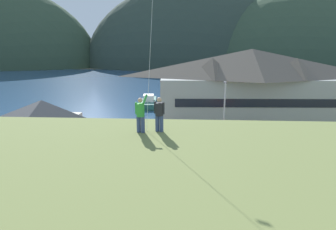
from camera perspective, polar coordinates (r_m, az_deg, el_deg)
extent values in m
plane|color=#66604C|center=(23.34, -0.45, -14.47)|extent=(600.00, 600.00, 0.00)
cube|color=slate|center=(27.80, 0.23, -9.45)|extent=(40.00, 20.00, 0.10)
cube|color=navy|center=(81.23, 2.30, 6.21)|extent=(360.00, 84.00, 0.03)
ellipsoid|color=#2D3D33|center=(141.26, 4.88, 9.52)|extent=(102.76, 55.57, 76.16)
ellipsoid|color=#334733|center=(142.29, 24.54, 8.35)|extent=(96.89, 55.02, 64.82)
cube|color=#999E99|center=(43.18, 15.67, 3.00)|extent=(25.50, 9.61, 6.47)
cube|color=black|center=(39.05, 17.27, 2.23)|extent=(21.37, 0.99, 1.10)
pyramid|color=#60564C|center=(42.54, 16.14, 9.83)|extent=(27.04, 10.53, 3.85)
pyramid|color=#60564C|center=(39.99, 8.69, 9.17)|extent=(4.90, 4.90, 2.69)
pyramid|color=#60564C|center=(43.01, 23.98, 8.47)|extent=(4.90, 4.90, 2.69)
cube|color=beige|center=(33.23, -23.11, -3.44)|extent=(6.54, 5.50, 3.58)
pyramid|color=#47474C|center=(32.57, -23.56, 1.12)|extent=(7.07, 6.04, 1.84)
cube|color=black|center=(31.21, -25.30, -5.81)|extent=(1.10, 0.10, 2.51)
cube|color=#70604C|center=(53.46, 0.28, 2.44)|extent=(3.20, 11.19, 0.70)
cube|color=#23564C|center=(52.44, -3.81, 2.29)|extent=(3.18, 8.32, 0.90)
cube|color=#33665B|center=(52.33, -3.82, 2.85)|extent=(3.08, 8.07, 0.16)
cube|color=silver|center=(51.61, -3.86, 3.41)|extent=(1.99, 2.57, 1.10)
cube|color=slate|center=(24.07, 11.82, -11.66)|extent=(4.35, 2.20, 0.80)
cube|color=#5B5B5F|center=(23.72, 11.55, -10.05)|extent=(2.25, 1.80, 0.70)
cube|color=black|center=(23.74, 11.55, -10.13)|extent=(2.29, 1.83, 0.32)
cylinder|color=black|center=(23.82, 15.58, -13.26)|extent=(0.66, 0.28, 0.64)
cylinder|color=black|center=(25.39, 14.32, -11.40)|extent=(0.66, 0.28, 0.64)
cylinder|color=black|center=(23.16, 8.95, -13.71)|extent=(0.66, 0.28, 0.64)
cylinder|color=black|center=(24.77, 8.12, -11.75)|extent=(0.66, 0.28, 0.64)
cylinder|color=black|center=(28.07, -27.60, -10.10)|extent=(0.64, 0.22, 0.64)
cylinder|color=black|center=(26.67, -29.62, -11.61)|extent=(0.64, 0.22, 0.64)
cube|color=#9EA3A8|center=(30.84, 23.93, -6.76)|extent=(4.28, 1.99, 0.80)
cube|color=gray|center=(30.54, 23.81, -5.45)|extent=(2.17, 1.69, 0.70)
cube|color=black|center=(30.55, 23.80, -5.52)|extent=(2.21, 1.73, 0.32)
cylinder|color=black|center=(30.77, 26.87, -7.93)|extent=(0.65, 0.25, 0.64)
cylinder|color=black|center=(32.31, 25.47, -6.75)|extent=(0.65, 0.25, 0.64)
cylinder|color=black|center=(29.68, 22.09, -8.21)|extent=(0.65, 0.25, 0.64)
cylinder|color=black|center=(31.27, 20.89, -6.96)|extent=(0.65, 0.25, 0.64)
cube|color=slate|center=(29.91, 9.70, -6.33)|extent=(4.27, 1.96, 0.80)
cube|color=#5B5B5F|center=(29.65, 9.47, -4.97)|extent=(2.16, 1.68, 0.70)
cube|color=black|center=(29.66, 9.46, -5.04)|extent=(2.20, 1.71, 0.32)
cylinder|color=black|center=(29.34, 12.47, -7.72)|extent=(0.65, 0.24, 0.64)
cylinder|color=black|center=(31.04, 12.08, -6.47)|extent=(0.65, 0.24, 0.64)
cylinder|color=black|center=(29.12, 7.09, -7.65)|extent=(0.65, 0.24, 0.64)
cylinder|color=black|center=(30.83, 7.00, -6.39)|extent=(0.65, 0.24, 0.64)
cube|color=#9EA3A8|center=(26.36, -19.84, -9.89)|extent=(4.24, 1.90, 0.80)
cube|color=gray|center=(26.14, -20.28, -8.35)|extent=(2.14, 1.65, 0.70)
cube|color=black|center=(26.15, -20.28, -8.42)|extent=(2.18, 1.68, 0.32)
cylinder|color=black|center=(25.24, -17.74, -11.81)|extent=(0.65, 0.24, 0.64)
cylinder|color=black|center=(26.78, -16.26, -10.15)|extent=(0.65, 0.24, 0.64)
cylinder|color=black|center=(26.36, -23.35, -11.18)|extent=(0.65, 0.24, 0.64)
cylinder|color=black|center=(27.84, -21.60, -9.64)|extent=(0.65, 0.24, 0.64)
cube|color=red|center=(24.49, 23.31, -12.11)|extent=(4.31, 2.07, 0.80)
cube|color=#B11A15|center=(24.12, 23.16, -10.54)|extent=(2.20, 1.74, 0.70)
cube|color=black|center=(24.14, 23.15, -10.61)|extent=(2.25, 1.77, 0.32)
cylinder|color=black|center=(24.50, 27.09, -13.56)|extent=(0.65, 0.26, 0.64)
cylinder|color=black|center=(25.96, 25.23, -11.78)|extent=(0.65, 0.26, 0.64)
cylinder|color=black|center=(23.40, 20.97, -14.23)|extent=(0.65, 0.26, 0.64)
cylinder|color=black|center=(24.92, 19.43, -12.29)|extent=(0.65, 0.26, 0.64)
cube|color=red|center=(28.56, -10.46, -7.38)|extent=(4.25, 1.91, 0.80)
cube|color=#B11A15|center=(28.33, -10.83, -5.95)|extent=(2.14, 1.66, 0.70)
cube|color=black|center=(28.34, -10.82, -6.02)|extent=(2.19, 1.69, 0.32)
cylinder|color=black|center=(27.62, -8.02, -8.93)|extent=(0.65, 0.24, 0.64)
cylinder|color=black|center=(29.29, -7.42, -7.53)|extent=(0.65, 0.24, 0.64)
cylinder|color=black|center=(28.20, -13.56, -8.70)|extent=(0.65, 0.24, 0.64)
cylinder|color=black|center=(29.84, -12.65, -7.36)|extent=(0.65, 0.24, 0.64)
cube|color=#9EA3A8|center=(27.81, 0.49, -7.72)|extent=(4.24, 1.89, 0.80)
cube|color=gray|center=(27.54, 0.81, -6.28)|extent=(2.14, 1.65, 0.70)
cube|color=black|center=(27.55, 0.81, -6.35)|extent=(2.18, 1.68, 0.32)
cylinder|color=black|center=(28.88, -2.20, -7.74)|extent=(0.64, 0.23, 0.64)
cylinder|color=black|center=(27.19, -2.48, -9.18)|extent=(0.64, 0.23, 0.64)
cylinder|color=black|center=(28.82, 3.28, -7.81)|extent=(0.64, 0.23, 0.64)
cylinder|color=black|center=(27.12, 3.36, -9.25)|extent=(0.64, 0.23, 0.64)
cube|color=navy|center=(23.09, -4.63, -12.56)|extent=(4.35, 2.19, 0.80)
cube|color=navy|center=(22.79, -5.04, -10.84)|extent=(2.24, 1.79, 0.70)
cube|color=black|center=(22.81, -5.04, -10.92)|extent=(2.29, 1.83, 0.32)
cylinder|color=black|center=(22.23, -1.62, -14.80)|extent=(0.66, 0.28, 0.64)
cylinder|color=black|center=(23.83, -0.82, -12.70)|extent=(0.66, 0.28, 0.64)
cylinder|color=black|center=(22.82, -8.59, -14.15)|extent=(0.66, 0.28, 0.64)
cylinder|color=black|center=(24.38, -7.30, -12.16)|extent=(0.66, 0.28, 0.64)
cylinder|color=#ADADB2|center=(32.16, 11.00, 0.23)|extent=(0.16, 0.16, 6.98)
cube|color=#4C4C51|center=(31.88, 11.20, 6.31)|extent=(0.24, 0.70, 0.20)
cylinder|color=#384770|center=(14.42, -5.81, -1.80)|extent=(0.20, 0.20, 0.82)
cylinder|color=#384770|center=(14.35, -4.99, -1.86)|extent=(0.20, 0.20, 0.82)
cylinder|color=green|center=(14.20, -5.47, 1.00)|extent=(0.40, 0.40, 0.64)
sphere|color=tan|center=(14.10, -5.51, 2.90)|extent=(0.24, 0.24, 0.24)
cylinder|color=green|center=(14.20, -4.58, 3.08)|extent=(0.23, 0.57, 0.43)
cylinder|color=green|center=(14.26, -6.30, 1.33)|extent=(0.11, 0.11, 0.60)
cylinder|color=#384770|center=(14.50, -2.13, -1.64)|extent=(0.20, 0.20, 0.82)
cylinder|color=#384770|center=(14.43, -1.31, -1.72)|extent=(0.20, 0.20, 0.82)
cylinder|color=#232328|center=(14.28, -1.74, 1.14)|extent=(0.40, 0.40, 0.64)
sphere|color=tan|center=(14.18, -1.75, 3.03)|extent=(0.24, 0.24, 0.24)
cylinder|color=#232328|center=(14.34, -2.57, 1.47)|extent=(0.11, 0.11, 0.60)
cylinder|color=#232328|center=(14.19, -0.91, 1.35)|extent=(0.11, 0.11, 0.60)
cylinder|color=silver|center=(15.56, -3.42, 14.94)|extent=(0.23, 3.10, 9.16)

